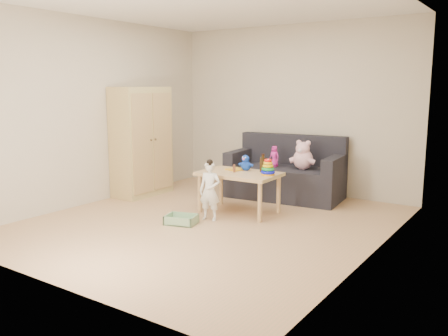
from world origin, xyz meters
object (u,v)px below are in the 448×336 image
Objects in this scene: wardrobe at (141,142)px; toddler at (210,191)px; sofa at (285,182)px; play_table at (239,193)px.

wardrobe is 1.85m from toddler.
sofa is at bearing 28.33° from wardrobe.
toddler is (1.70, -0.57, -0.46)m from wardrobe.
toddler is at bearing -102.94° from play_table.
wardrobe reaches higher than play_table.
play_table is (1.81, -0.07, -0.55)m from wardrobe.
sofa is (1.92, 1.03, -0.59)m from wardrobe.
play_table is at bearing -101.42° from sofa.
toddler is at bearing -18.45° from wardrobe.
wardrobe is 0.99× the size of sofa.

